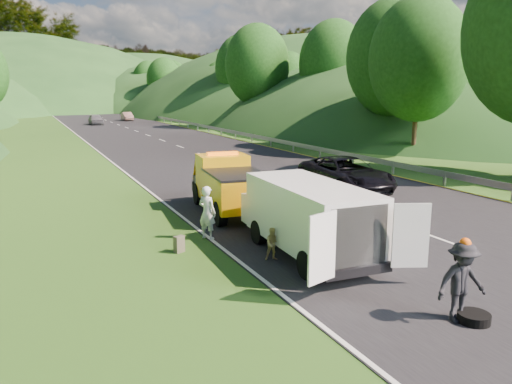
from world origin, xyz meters
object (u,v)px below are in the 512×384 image
woman (208,239)px  white_van (307,215)px  spare_tire (473,323)px  suitcase (179,244)px  passing_suv (345,190)px  child (273,260)px  worker (458,322)px  tow_truck (229,185)px

woman → white_van: bearing=-176.1°
spare_tire → white_van: bearing=100.2°
woman → suitcase: 1.58m
white_van → woman: 3.74m
woman → passing_suv: (8.89, 4.83, 0.00)m
child → passing_suv: bearing=58.2°
white_van → worker: size_ratio=3.58×
tow_truck → suitcase: 5.28m
white_van → child: 1.68m
tow_truck → worker: bearing=-79.4°
suitcase → spare_tire: suitcase is taller
tow_truck → spare_tire: bearing=-78.2°
white_van → suitcase: size_ratio=12.31×
white_van → passing_suv: bearing=51.1°
suitcase → child: bearing=-39.5°
suitcase → spare_tire: 8.43m
tow_truck → worker: (0.80, -11.08, -1.15)m
suitcase → passing_suv: bearing=29.6°
woman → passing_suv: woman is taller
worker → suitcase: worker is taller
tow_truck → woman: 3.88m
woman → child: 2.98m
white_van → woman: (-2.14, 2.80, -1.25)m
woman → worker: woman is taller
white_van → child: white_van is taller
spare_tire → tow_truck: bearing=95.4°
tow_truck → woman: size_ratio=3.18×
white_van → suitcase: (-3.39, 1.86, -0.99)m
tow_truck → woman: tow_truck is taller
spare_tire → passing_suv: 14.22m
tow_truck → suitcase: bearing=-122.8°
suitcase → spare_tire: bearing=-58.9°
woman → suitcase: bearing=93.5°
tow_truck → woman: bearing=-116.9°
woman → spare_tire: 8.72m
child → spare_tire: 5.74m
woman → passing_suv: size_ratio=0.31×
spare_tire → passing_suv: bearing=65.9°
woman → child: woman is taller
child → woman: bearing=123.9°
passing_suv → worker: bearing=-112.5°
child → spare_tire: size_ratio=1.40×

